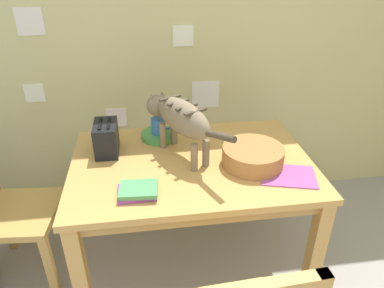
{
  "coord_description": "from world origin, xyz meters",
  "views": [
    {
      "loc": [
        -0.22,
        -0.22,
        1.73
      ],
      "look_at": [
        0.0,
        1.36,
        0.84
      ],
      "focal_mm": 33.44,
      "sensor_mm": 36.0,
      "label": 1
    }
  ],
  "objects_px": {
    "cat": "(179,117)",
    "wicker_basket": "(253,156)",
    "coffee_mug": "(159,126)",
    "magazine": "(288,176)",
    "dining_table": "(192,175)",
    "wooden_chair_near": "(9,210)",
    "toaster": "(106,138)",
    "saucer_bowl": "(159,135)",
    "book_stack": "(138,191)"
  },
  "relations": [
    {
      "from": "dining_table",
      "to": "coffee_mug",
      "type": "xyz_separation_m",
      "value": [
        -0.15,
        0.28,
        0.17
      ]
    },
    {
      "from": "wooden_chair_near",
      "to": "cat",
      "type": "bearing_deg",
      "value": 94.98
    },
    {
      "from": "wicker_basket",
      "to": "wooden_chair_near",
      "type": "relative_size",
      "value": 0.34
    },
    {
      "from": "book_stack",
      "to": "wicker_basket",
      "type": "distance_m",
      "value": 0.61
    },
    {
      "from": "coffee_mug",
      "to": "wicker_basket",
      "type": "xyz_separation_m",
      "value": [
        0.46,
        -0.35,
        -0.03
      ]
    },
    {
      "from": "toaster",
      "to": "wooden_chair_near",
      "type": "distance_m",
      "value": 0.68
    },
    {
      "from": "toaster",
      "to": "book_stack",
      "type": "bearing_deg",
      "value": -68.91
    },
    {
      "from": "saucer_bowl",
      "to": "toaster",
      "type": "bearing_deg",
      "value": -156.95
    },
    {
      "from": "coffee_mug",
      "to": "magazine",
      "type": "relative_size",
      "value": 0.49
    },
    {
      "from": "wooden_chair_near",
      "to": "saucer_bowl",
      "type": "bearing_deg",
      "value": 107.63
    },
    {
      "from": "magazine",
      "to": "toaster",
      "type": "relative_size",
      "value": 1.33
    },
    {
      "from": "saucer_bowl",
      "to": "wooden_chair_near",
      "type": "height_order",
      "value": "wooden_chair_near"
    },
    {
      "from": "saucer_bowl",
      "to": "dining_table",
      "type": "bearing_deg",
      "value": -60.53
    },
    {
      "from": "cat",
      "to": "wicker_basket",
      "type": "relative_size",
      "value": 2.01
    },
    {
      "from": "cat",
      "to": "saucer_bowl",
      "type": "bearing_deg",
      "value": 90.0
    },
    {
      "from": "cat",
      "to": "toaster",
      "type": "bearing_deg",
      "value": 141.61
    },
    {
      "from": "magazine",
      "to": "toaster",
      "type": "bearing_deg",
      "value": 173.1
    },
    {
      "from": "magazine",
      "to": "wicker_basket",
      "type": "xyz_separation_m",
      "value": [
        -0.14,
        0.13,
        0.05
      ]
    },
    {
      "from": "coffee_mug",
      "to": "cat",
      "type": "bearing_deg",
      "value": -62.61
    },
    {
      "from": "book_stack",
      "to": "wooden_chair_near",
      "type": "bearing_deg",
      "value": 154.71
    },
    {
      "from": "cat",
      "to": "wooden_chair_near",
      "type": "relative_size",
      "value": 0.68
    },
    {
      "from": "dining_table",
      "to": "wooden_chair_near",
      "type": "distance_m",
      "value": 1.03
    },
    {
      "from": "dining_table",
      "to": "magazine",
      "type": "relative_size",
      "value": 4.71
    },
    {
      "from": "dining_table",
      "to": "cat",
      "type": "relative_size",
      "value": 1.99
    },
    {
      "from": "dining_table",
      "to": "saucer_bowl",
      "type": "relative_size",
      "value": 6.11
    },
    {
      "from": "coffee_mug",
      "to": "toaster",
      "type": "xyz_separation_m",
      "value": [
        -0.29,
        -0.12,
        0.01
      ]
    },
    {
      "from": "cat",
      "to": "wooden_chair_near",
      "type": "xyz_separation_m",
      "value": [
        -0.95,
        0.0,
        -0.5
      ]
    },
    {
      "from": "saucer_bowl",
      "to": "book_stack",
      "type": "relative_size",
      "value": 1.09
    },
    {
      "from": "magazine",
      "to": "wooden_chair_near",
      "type": "xyz_separation_m",
      "value": [
        -1.45,
        0.3,
        -0.29
      ]
    },
    {
      "from": "book_stack",
      "to": "saucer_bowl",
      "type": "bearing_deg",
      "value": 76.48
    },
    {
      "from": "toaster",
      "to": "saucer_bowl",
      "type": "bearing_deg",
      "value": 23.05
    },
    {
      "from": "saucer_bowl",
      "to": "wicker_basket",
      "type": "bearing_deg",
      "value": -37.7
    },
    {
      "from": "wicker_basket",
      "to": "toaster",
      "type": "height_order",
      "value": "toaster"
    },
    {
      "from": "magazine",
      "to": "wicker_basket",
      "type": "relative_size",
      "value": 0.85
    },
    {
      "from": "coffee_mug",
      "to": "magazine",
      "type": "distance_m",
      "value": 0.77
    },
    {
      "from": "saucer_bowl",
      "to": "magazine",
      "type": "xyz_separation_m",
      "value": [
        0.6,
        -0.49,
        -0.01
      ]
    },
    {
      "from": "saucer_bowl",
      "to": "wicker_basket",
      "type": "height_order",
      "value": "wicker_basket"
    },
    {
      "from": "magazine",
      "to": "book_stack",
      "type": "xyz_separation_m",
      "value": [
        -0.73,
        -0.05,
        0.02
      ]
    },
    {
      "from": "coffee_mug",
      "to": "toaster",
      "type": "relative_size",
      "value": 0.64
    },
    {
      "from": "cat",
      "to": "saucer_bowl",
      "type": "height_order",
      "value": "cat"
    },
    {
      "from": "toaster",
      "to": "wooden_chair_near",
      "type": "xyz_separation_m",
      "value": [
        -0.57,
        -0.07,
        -0.37
      ]
    },
    {
      "from": "coffee_mug",
      "to": "book_stack",
      "type": "distance_m",
      "value": 0.55
    },
    {
      "from": "toaster",
      "to": "magazine",
      "type": "bearing_deg",
      "value": -22.3
    },
    {
      "from": "book_stack",
      "to": "toaster",
      "type": "height_order",
      "value": "toaster"
    },
    {
      "from": "cat",
      "to": "magazine",
      "type": "relative_size",
      "value": 2.37
    },
    {
      "from": "book_stack",
      "to": "wicker_basket",
      "type": "height_order",
      "value": "wicker_basket"
    },
    {
      "from": "dining_table",
      "to": "magazine",
      "type": "distance_m",
      "value": 0.5
    },
    {
      "from": "wooden_chair_near",
      "to": "wicker_basket",
      "type": "bearing_deg",
      "value": 87.89
    },
    {
      "from": "saucer_bowl",
      "to": "coffee_mug",
      "type": "relative_size",
      "value": 1.59
    },
    {
      "from": "wooden_chair_near",
      "to": "coffee_mug",
      "type": "bearing_deg",
      "value": 107.57
    }
  ]
}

